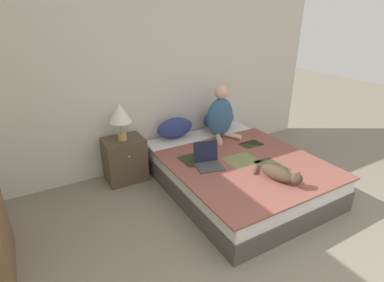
{
  "coord_description": "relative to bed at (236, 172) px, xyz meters",
  "views": [
    {
      "loc": [
        -1.55,
        -0.49,
        2.08
      ],
      "look_at": [
        -0.06,
        2.1,
        0.77
      ],
      "focal_mm": 28.0,
      "sensor_mm": 36.0,
      "label": 1
    }
  ],
  "objects": [
    {
      "name": "laptop_open",
      "position": [
        -0.43,
        -0.01,
        0.27
      ],
      "size": [
        0.35,
        0.36,
        0.26
      ],
      "rotation": [
        0.0,
        0.0,
        -0.23
      ],
      "color": "#424247",
      "rests_on": "bed"
    },
    {
      "name": "wall_back",
      "position": [
        -0.58,
        1.14,
        1.07
      ],
      "size": [
        5.36,
        0.05,
        2.55
      ],
      "color": "beige",
      "rests_on": "ground_plane"
    },
    {
      "name": "pillow_far",
      "position": [
        0.37,
        0.94,
        0.35
      ],
      "size": [
        0.54,
        0.22,
        0.28
      ],
      "color": "navy",
      "rests_on": "bed"
    },
    {
      "name": "person_sitting",
      "position": [
        0.2,
        0.66,
        0.52
      ],
      "size": [
        0.41,
        0.4,
        0.74
      ],
      "color": "#33567A",
      "rests_on": "bed"
    },
    {
      "name": "pillow_near",
      "position": [
        -0.37,
        0.94,
        0.35
      ],
      "size": [
        0.54,
        0.22,
        0.28
      ],
      "color": "navy",
      "rests_on": "bed"
    },
    {
      "name": "table_lamp",
      "position": [
        -1.16,
        0.86,
        0.71
      ],
      "size": [
        0.28,
        0.28,
        0.47
      ],
      "color": "tan",
      "rests_on": "nightstand"
    },
    {
      "name": "bed",
      "position": [
        0.0,
        0.0,
        0.0
      ],
      "size": [
        1.7,
        2.14,
        0.42
      ],
      "color": "#4C4742",
      "rests_on": "ground_plane"
    },
    {
      "name": "cat_tabby",
      "position": [
        0.04,
        -0.67,
        0.3
      ],
      "size": [
        0.27,
        0.62,
        0.18
      ],
      "rotation": [
        0.0,
        0.0,
        -1.36
      ],
      "color": "#473828",
      "rests_on": "bed"
    },
    {
      "name": "nightstand",
      "position": [
        -1.15,
        0.88,
        0.08
      ],
      "size": [
        0.5,
        0.41,
        0.58
      ],
      "color": "brown",
      "rests_on": "ground_plane"
    }
  ]
}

